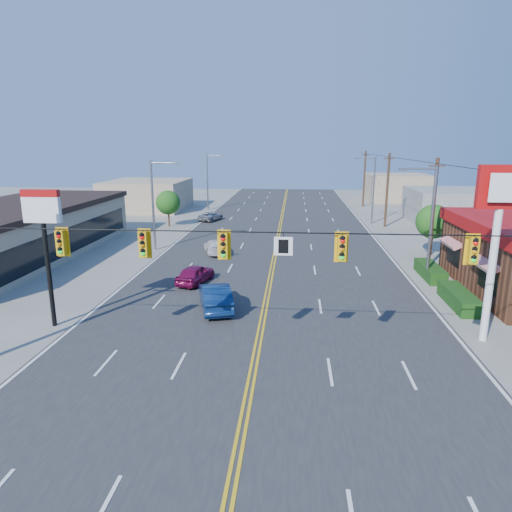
# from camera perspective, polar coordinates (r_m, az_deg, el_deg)

# --- Properties ---
(ground) EXTENTS (160.00, 160.00, 0.00)m
(ground) POSITION_cam_1_polar(r_m,az_deg,el_deg) (20.11, -0.32, -14.03)
(ground) COLOR gray
(ground) RESTS_ON ground
(road) EXTENTS (20.00, 120.00, 0.06)m
(road) POSITION_cam_1_polar(r_m,az_deg,el_deg) (38.89, 2.32, -0.12)
(road) COLOR #2D2D30
(road) RESTS_ON ground
(signal_span) EXTENTS (24.32, 0.34, 9.00)m
(signal_span) POSITION_cam_1_polar(r_m,az_deg,el_deg) (18.36, -0.71, -0.41)
(signal_span) COLOR #47301E
(signal_span) RESTS_ON ground
(kfc_pylon) EXTENTS (2.20, 0.36, 8.50)m
(kfc_pylon) POSITION_cam_1_polar(r_m,az_deg,el_deg) (23.89, 28.00, 4.13)
(kfc_pylon) COLOR white
(kfc_pylon) RESTS_ON ground
(strip_mall) EXTENTS (10.40, 26.40, 4.40)m
(strip_mall) POSITION_cam_1_polar(r_m,az_deg,el_deg) (43.40, -28.24, 2.69)
(strip_mall) COLOR tan
(strip_mall) RESTS_ON ground
(pizza_hut_sign) EXTENTS (1.90, 0.30, 6.85)m
(pizza_hut_sign) POSITION_cam_1_polar(r_m,az_deg,el_deg) (25.46, -24.97, 2.99)
(pizza_hut_sign) COLOR black
(pizza_hut_sign) RESTS_ON ground
(streetlight_se) EXTENTS (2.55, 0.25, 8.00)m
(streetlight_se) POSITION_cam_1_polar(r_m,az_deg,el_deg) (33.37, 20.82, 4.51)
(streetlight_se) COLOR gray
(streetlight_se) RESTS_ON ground
(streetlight_ne) EXTENTS (2.55, 0.25, 8.00)m
(streetlight_ne) POSITION_cam_1_polar(r_m,az_deg,el_deg) (56.67, 14.30, 8.47)
(streetlight_ne) COLOR gray
(streetlight_ne) RESTS_ON ground
(streetlight_sw) EXTENTS (2.55, 0.25, 8.00)m
(streetlight_sw) POSITION_cam_1_polar(r_m,az_deg,el_deg) (41.89, -12.52, 6.81)
(streetlight_sw) COLOR gray
(streetlight_sw) RESTS_ON ground
(streetlight_nw) EXTENTS (2.55, 0.25, 8.00)m
(streetlight_nw) POSITION_cam_1_polar(r_m,az_deg,el_deg) (67.05, -5.93, 9.58)
(streetlight_nw) COLOR gray
(streetlight_nw) RESTS_ON ground
(utility_pole_near) EXTENTS (0.28, 0.28, 8.40)m
(utility_pole_near) POSITION_cam_1_polar(r_m,az_deg,el_deg) (37.61, 21.22, 4.95)
(utility_pole_near) COLOR #47301E
(utility_pole_near) RESTS_ON ground
(utility_pole_mid) EXTENTS (0.28, 0.28, 8.40)m
(utility_pole_mid) POSITION_cam_1_polar(r_m,az_deg,el_deg) (54.99, 16.07, 7.87)
(utility_pole_mid) COLOR #47301E
(utility_pole_mid) RESTS_ON ground
(utility_pole_far) EXTENTS (0.28, 0.28, 8.40)m
(utility_pole_far) POSITION_cam_1_polar(r_m,az_deg,el_deg) (72.67, 13.38, 9.36)
(utility_pole_far) COLOR #47301E
(utility_pole_far) RESTS_ON ground
(tree_kfc_rear) EXTENTS (2.94, 2.94, 4.41)m
(tree_kfc_rear) POSITION_cam_1_polar(r_m,az_deg,el_deg) (41.95, 21.29, 4.02)
(tree_kfc_rear) COLOR #47301E
(tree_kfc_rear) RESTS_ON ground
(tree_west) EXTENTS (2.80, 2.80, 4.20)m
(tree_west) POSITION_cam_1_polar(r_m,az_deg,el_deg) (54.14, -10.93, 6.57)
(tree_west) COLOR #47301E
(tree_west) RESTS_ON ground
(bld_east_mid) EXTENTS (12.00, 10.00, 4.00)m
(bld_east_mid) POSITION_cam_1_polar(r_m,az_deg,el_deg) (61.65, 24.23, 5.73)
(bld_east_mid) COLOR gray
(bld_east_mid) RESTS_ON ground
(bld_west_far) EXTENTS (11.00, 12.00, 4.20)m
(bld_west_far) POSITION_cam_1_polar(r_m,az_deg,el_deg) (69.55, -13.41, 7.44)
(bld_west_far) COLOR tan
(bld_west_far) RESTS_ON ground
(bld_east_far) EXTENTS (10.00, 10.00, 4.40)m
(bld_east_far) POSITION_cam_1_polar(r_m,az_deg,el_deg) (81.90, 17.25, 8.18)
(bld_east_far) COLOR tan
(bld_east_far) RESTS_ON ground
(car_magenta) EXTENTS (2.36, 4.05, 1.30)m
(car_magenta) POSITION_cam_1_polar(r_m,az_deg,el_deg) (31.69, -7.60, -2.33)
(car_magenta) COLOR maroon
(car_magenta) RESTS_ON ground
(car_blue) EXTENTS (2.78, 4.84, 1.51)m
(car_blue) POSITION_cam_1_polar(r_m,az_deg,el_deg) (26.63, -5.10, -5.17)
(car_blue) COLOR navy
(car_blue) RESTS_ON ground
(car_white) EXTENTS (2.91, 4.51, 1.22)m
(car_white) POSITION_cam_1_polar(r_m,az_deg,el_deg) (40.15, -5.06, 1.13)
(car_white) COLOR silver
(car_white) RESTS_ON ground
(car_silver) EXTENTS (3.00, 4.37, 1.11)m
(car_silver) POSITION_cam_1_polar(r_m,az_deg,el_deg) (57.50, -5.67, 4.92)
(car_silver) COLOR #9F9FA4
(car_silver) RESTS_ON ground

